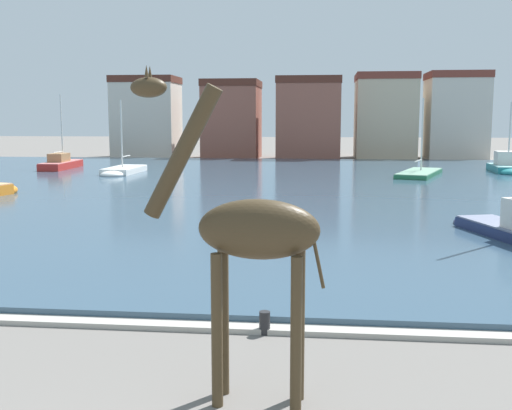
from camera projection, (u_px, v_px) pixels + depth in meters
harbor_water at (281, 187)px, 40.75m from camera, size 91.62×54.45×0.26m
quay_edge_coping at (196, 326)px, 13.71m from camera, size 91.62×0.50×0.12m
giraffe_statue at (248, 235)px, 9.82m from camera, size 3.13×0.85×5.46m
sailboat_white at (122, 172)px, 49.34m from camera, size 2.26×6.22×6.08m
sailboat_green at (421, 174)px, 48.31m from camera, size 4.89×8.92×6.19m
sailboat_teal at (508, 168)px, 50.67m from camera, size 2.72×6.04×5.95m
sailboat_red at (63, 165)px, 54.71m from camera, size 2.17×7.43×6.69m
mooring_bollard at (265, 323)px, 13.38m from camera, size 0.24×0.24×0.50m
townhouse_corner_house at (147, 117)px, 74.14m from camera, size 7.55×5.93×9.56m
townhouse_narrow_midrow at (232, 119)px, 72.16m from camera, size 6.46×6.85×9.01m
townhouse_wide_warehouse at (309, 118)px, 69.92m from camera, size 7.19×6.44×9.23m
townhouse_end_terrace at (385, 116)px, 71.66m from camera, size 6.88×7.45×9.73m
townhouse_tall_gabled at (456, 116)px, 70.89m from camera, size 6.66×6.41×9.86m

